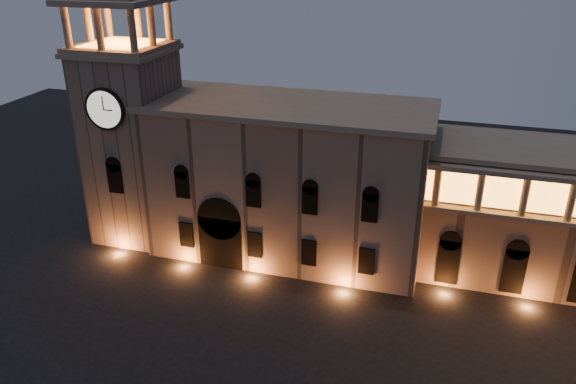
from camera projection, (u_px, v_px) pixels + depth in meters
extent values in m
plane|color=black|center=(238.00, 380.00, 46.48)|extent=(160.00, 160.00, 0.00)
cube|color=#876C58|center=(288.00, 182.00, 62.72)|extent=(30.00, 12.00, 17.00)
cube|color=gray|center=(289.00, 106.00, 59.08)|extent=(30.80, 12.80, 0.60)
cube|color=black|center=(223.00, 241.00, 61.80)|extent=(5.00, 1.40, 6.00)
cylinder|color=black|center=(221.00, 216.00, 60.56)|extent=(5.00, 1.40, 5.00)
cube|color=#FF9A32|center=(222.00, 243.00, 61.70)|extent=(4.20, 0.20, 5.00)
cube|color=#876C58|center=(134.00, 148.00, 65.53)|extent=(9.00, 9.00, 22.00)
cube|color=gray|center=(123.00, 51.00, 60.88)|extent=(9.80, 9.80, 0.50)
cylinder|color=black|center=(105.00, 109.00, 58.96)|extent=(4.60, 0.35, 4.60)
cylinder|color=beige|center=(104.00, 110.00, 58.83)|extent=(4.00, 0.12, 4.00)
cube|color=gray|center=(122.00, 46.00, 60.67)|extent=(9.40, 9.40, 0.50)
cube|color=#FF9A32|center=(122.00, 43.00, 60.55)|extent=(6.80, 6.80, 0.15)
cylinder|color=gray|center=(66.00, 27.00, 57.35)|extent=(0.76, 0.76, 4.20)
cylinder|color=gray|center=(99.00, 29.00, 56.38)|extent=(0.76, 0.76, 4.20)
cylinder|color=gray|center=(132.00, 30.00, 55.41)|extent=(0.76, 0.76, 4.20)
cylinder|color=gray|center=(108.00, 18.00, 64.00)|extent=(0.76, 0.76, 4.20)
cylinder|color=gray|center=(138.00, 19.00, 63.03)|extent=(0.76, 0.76, 4.20)
cylinder|color=gray|center=(168.00, 20.00, 62.06)|extent=(0.76, 0.76, 4.20)
cylinder|color=gray|center=(88.00, 22.00, 60.67)|extent=(0.76, 0.76, 4.20)
cylinder|color=gray|center=(151.00, 25.00, 58.74)|extent=(0.76, 0.76, 4.20)
cube|color=gray|center=(116.00, 0.00, 58.71)|extent=(9.80, 9.80, 0.60)
cylinder|color=gray|center=(437.00, 186.00, 54.34)|extent=(0.70, 0.70, 4.00)
cylinder|color=gray|center=(480.00, 191.00, 53.32)|extent=(0.70, 0.70, 4.00)
cylinder|color=gray|center=(525.00, 196.00, 52.30)|extent=(0.70, 0.70, 4.00)
cylinder|color=gray|center=(571.00, 201.00, 51.28)|extent=(0.70, 0.70, 4.00)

